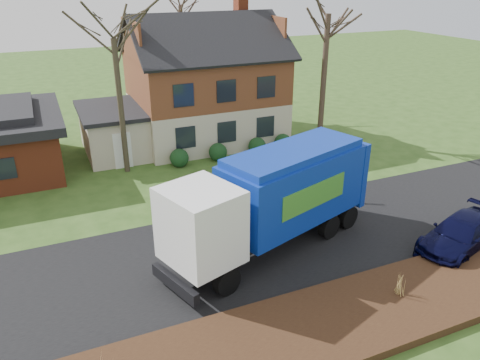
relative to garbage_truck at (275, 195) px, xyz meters
name	(u,v)px	position (x,y,z in m)	size (l,w,h in m)	color
ground	(275,242)	(0.18, 0.27, -2.33)	(120.00, 120.00, 0.00)	#2C4B19
road	(275,242)	(0.18, 0.27, -2.32)	(80.00, 7.00, 0.02)	black
mulch_verge	(350,318)	(0.18, -5.03, -2.18)	(80.00, 3.50, 0.30)	black
main_house	(198,79)	(1.67, 14.18, 1.70)	(12.95, 8.95, 9.26)	#C1B39B
garbage_truck	(275,195)	(0.00, 0.00, 0.00)	(9.75, 5.38, 4.04)	black
silver_sedan	(205,191)	(-1.26, 4.85, -1.66)	(1.42, 4.06, 1.34)	#9DA0A4
navy_wagon	(460,234)	(6.86, -3.13, -1.66)	(1.87, 4.61, 1.34)	black
tree_front_west	(111,16)	(-3.97, 10.43, 6.03)	(3.41, 3.41, 10.15)	#3A3222
grass_clump_mid	(401,283)	(2.34, -4.80, -1.61)	(0.30, 0.25, 0.85)	#9D8145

